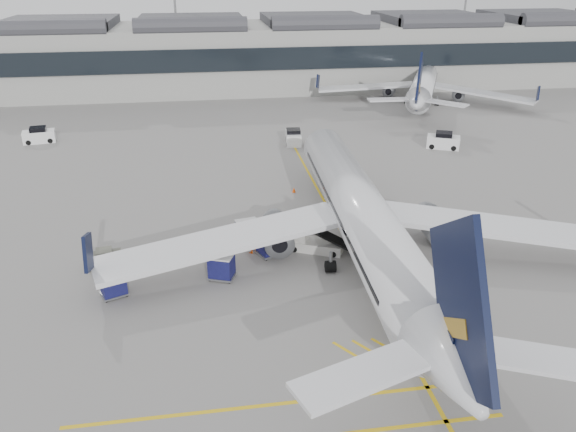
{
  "coord_description": "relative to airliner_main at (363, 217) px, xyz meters",
  "views": [
    {
      "loc": [
        -1.08,
        -32.32,
        20.88
      ],
      "look_at": [
        4.66,
        4.63,
        4.0
      ],
      "focal_mm": 35.0,
      "sensor_mm": 36.0,
      "label": 1
    }
  ],
  "objects": [
    {
      "name": "ground",
      "position": [
        -10.41,
        -4.86,
        -3.4
      ],
      "size": [
        220.0,
        220.0,
        0.0
      ],
      "primitive_type": "plane",
      "color": "gray",
      "rests_on": "ground"
    },
    {
      "name": "terminal",
      "position": [
        -10.41,
        67.06,
        2.74
      ],
      "size": [
        200.0,
        20.45,
        12.4
      ],
      "color": "#9E9E99",
      "rests_on": "ground"
    },
    {
      "name": "apron_markings",
      "position": [
        -0.41,
        5.14,
        -3.4
      ],
      "size": [
        0.25,
        60.0,
        0.01
      ],
      "primitive_type": "cube",
      "color": "gold",
      "rests_on": "ground"
    },
    {
      "name": "airliner_main",
      "position": [
        0.0,
        0.0,
        0.0
      ],
      "size": [
        39.84,
        43.58,
        11.58
      ],
      "rotation": [
        0.0,
        0.0,
        -0.04
      ],
      "color": "silver",
      "rests_on": "ground"
    },
    {
      "name": "airliner_far",
      "position": [
        24.45,
        50.18,
        -0.43
      ],
      "size": [
        32.05,
        35.36,
        10.13
      ],
      "rotation": [
        0.0,
        0.0,
        -0.43
      ],
      "color": "silver",
      "rests_on": "ground"
    },
    {
      "name": "belt_loader",
      "position": [
        -3.31,
        1.71,
        -2.78
      ],
      "size": [
        5.29,
        3.49,
        2.12
      ],
      "rotation": [
        0.0,
        0.0,
        -0.43
      ],
      "color": "beige",
      "rests_on": "ground"
    },
    {
      "name": "baggage_cart_a",
      "position": [
        -8.43,
        3.53,
        -2.33
      ],
      "size": [
        2.21,
        1.97,
        2.0
      ],
      "rotation": [
        0.0,
        0.0,
        0.24
      ],
      "color": "gray",
      "rests_on": "ground"
    },
    {
      "name": "baggage_cart_b",
      "position": [
        -10.8,
        -1.59,
        -2.38
      ],
      "size": [
        2.22,
        2.04,
        1.9
      ],
      "rotation": [
        0.0,
        0.0,
        -0.37
      ],
      "color": "gray",
      "rests_on": "ground"
    },
    {
      "name": "baggage_cart_c",
      "position": [
        -6.87,
        1.46,
        -2.3
      ],
      "size": [
        2.44,
        2.26,
        2.06
      ],
      "rotation": [
        0.0,
        0.0,
        0.41
      ],
      "color": "gray",
      "rests_on": "ground"
    },
    {
      "name": "baggage_cart_d",
      "position": [
        -18.23,
        -2.8,
        -2.44
      ],
      "size": [
        2.11,
        1.95,
        1.8
      ],
      "rotation": [
        0.0,
        0.0,
        0.39
      ],
      "color": "gray",
      "rests_on": "ground"
    },
    {
      "name": "ramp_agent_a",
      "position": [
        -3.98,
        4.55,
        -2.5
      ],
      "size": [
        0.75,
        0.6,
        1.8
      ],
      "primitive_type": "imported",
      "rotation": [
        0.0,
        0.0,
        0.29
      ],
      "color": "#E65C0C",
      "rests_on": "ground"
    },
    {
      "name": "ramp_agent_b",
      "position": [
        -8.27,
        2.02,
        -2.52
      ],
      "size": [
        1.01,
        0.89,
        1.77
      ],
      "primitive_type": "imported",
      "rotation": [
        0.0,
        0.0,
        3.43
      ],
      "color": "#F6560C",
      "rests_on": "ground"
    },
    {
      "name": "pushback_tug",
      "position": [
        -19.41,
        1.58,
        -2.8
      ],
      "size": [
        2.62,
        1.84,
        1.36
      ],
      "rotation": [
        0.0,
        0.0,
        0.16
      ],
      "color": "#555649",
      "rests_on": "ground"
    },
    {
      "name": "safety_cone_nose",
      "position": [
        -2.92,
        14.14,
        -3.14
      ],
      "size": [
        0.37,
        0.37,
        0.52
      ],
      "primitive_type": "cone",
      "color": "#F24C0A",
      "rests_on": "ground"
    },
    {
      "name": "safety_cone_engine",
      "position": [
        7.69,
        -0.28,
        -3.13
      ],
      "size": [
        0.39,
        0.39,
        0.54
      ],
      "primitive_type": "cone",
      "color": "#F24C0A",
      "rests_on": "ground"
    },
    {
      "name": "service_van_left",
      "position": [
        -32.2,
        36.03,
        -2.52
      ],
      "size": [
        4.11,
        2.54,
        1.97
      ],
      "rotation": [
        0.0,
        0.0,
        0.17
      ],
      "color": "white",
      "rests_on": "ground"
    },
    {
      "name": "service_van_mid",
      "position": [
        -0.29,
        30.49,
        -2.57
      ],
      "size": [
        2.16,
        3.79,
        1.87
      ],
      "rotation": [
        0.0,
        0.0,
        1.47
      ],
      "color": "white",
      "rests_on": "ground"
    },
    {
      "name": "service_van_right",
      "position": [
        17.68,
        25.83,
        -2.51
      ],
      "size": [
        4.35,
        3.38,
        2.0
      ],
      "rotation": [
        0.0,
        0.0,
        -0.43
      ],
      "color": "white",
      "rests_on": "ground"
    }
  ]
}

